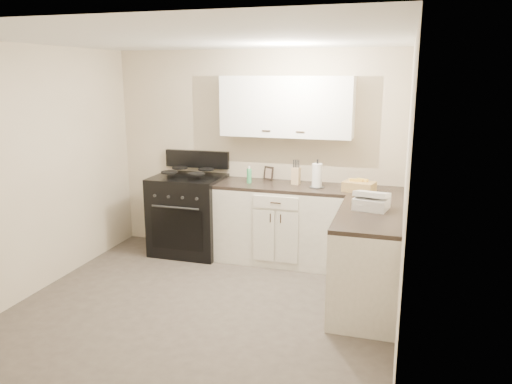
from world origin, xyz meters
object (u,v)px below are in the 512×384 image
(paper_towel, at_px, (317,176))
(knife_block, at_px, (296,176))
(stove, at_px, (189,216))
(wicker_basket, at_px, (359,187))
(countertop_grill, at_px, (371,203))

(paper_towel, bearing_deg, knife_block, 158.48)
(stove, relative_size, knife_block, 5.19)
(stove, xyz_separation_m, wicker_basket, (2.09, -0.06, 0.54))
(stove, distance_m, wicker_basket, 2.16)
(stove, bearing_deg, knife_block, 4.54)
(paper_towel, relative_size, wicker_basket, 0.83)
(wicker_basket, bearing_deg, countertop_grill, -75.64)
(countertop_grill, bearing_deg, paper_towel, 141.17)
(stove, xyz_separation_m, knife_block, (1.34, 0.11, 0.58))
(stove, relative_size, wicker_basket, 3.11)
(stove, height_order, countertop_grill, countertop_grill)
(stove, bearing_deg, wicker_basket, -1.77)
(stove, relative_size, paper_towel, 3.74)
(paper_towel, bearing_deg, wicker_basket, -7.64)
(wicker_basket, height_order, countertop_grill, countertop_grill)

